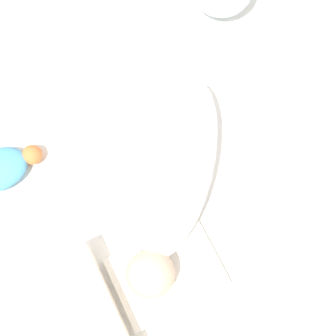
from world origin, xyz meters
TOP-DOWN VIEW (x-y plane):
  - ground_plane at (0.00, 0.00)m, footprint 12.00×12.00m
  - bed_mattress at (0.00, 0.00)m, footprint 1.27×1.04m
  - burp_cloth at (-0.10, -0.24)m, footprint 0.26×0.19m
  - swaddled_baby at (0.02, -0.04)m, footprint 0.46×0.51m
  - turtle_plush at (-0.36, 0.19)m, footprint 0.20×0.11m

SIDE VIEW (x-z plane):
  - ground_plane at x=0.00m, z-range 0.00..0.00m
  - bed_mattress at x=0.00m, z-range 0.00..0.18m
  - burp_cloth at x=-0.10m, z-range 0.18..0.20m
  - turtle_plush at x=-0.36m, z-range 0.18..0.24m
  - swaddled_baby at x=0.02m, z-range 0.18..0.32m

